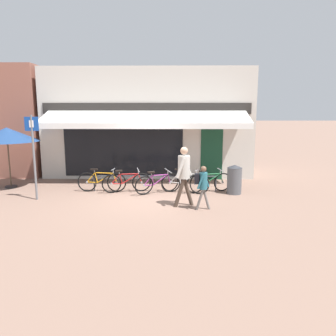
{
  "coord_description": "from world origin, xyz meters",
  "views": [
    {
      "loc": [
        0.83,
        -10.48,
        2.88
      ],
      "look_at": [
        0.7,
        -0.2,
        1.05
      ],
      "focal_mm": 35.0,
      "sensor_mm": 36.0,
      "label": 1
    }
  ],
  "objects_px": {
    "bicycle_red": "(127,182)",
    "bicycle_green": "(209,182)",
    "parking_sign": "(33,149)",
    "pedestrian_child": "(202,182)",
    "bicycle_purple": "(157,183)",
    "bicycle_silver": "(185,182)",
    "bicycle_orange": "(102,181)",
    "litter_bin": "(234,179)",
    "pedestrian_adult": "(184,170)",
    "cafe_parasol": "(7,135)"
  },
  "relations": [
    {
      "from": "bicycle_red",
      "to": "bicycle_green",
      "type": "xyz_separation_m",
      "value": [
        2.91,
        0.04,
        -0.0
      ]
    },
    {
      "from": "parking_sign",
      "to": "bicycle_green",
      "type": "bearing_deg",
      "value": 10.18
    },
    {
      "from": "pedestrian_child",
      "to": "bicycle_green",
      "type": "bearing_deg",
      "value": 86.96
    },
    {
      "from": "bicycle_purple",
      "to": "bicycle_red",
      "type": "bearing_deg",
      "value": 144.22
    },
    {
      "from": "parking_sign",
      "to": "bicycle_purple",
      "type": "bearing_deg",
      "value": 12.07
    },
    {
      "from": "bicycle_red",
      "to": "pedestrian_child",
      "type": "distance_m",
      "value": 3.21
    },
    {
      "from": "bicycle_purple",
      "to": "bicycle_silver",
      "type": "bearing_deg",
      "value": -20.29
    },
    {
      "from": "bicycle_orange",
      "to": "pedestrian_child",
      "type": "relative_size",
      "value": 1.35
    },
    {
      "from": "litter_bin",
      "to": "bicycle_red",
      "type": "bearing_deg",
      "value": 178.1
    },
    {
      "from": "bicycle_orange",
      "to": "pedestrian_child",
      "type": "xyz_separation_m",
      "value": [
        3.38,
        -2.09,
        0.45
      ]
    },
    {
      "from": "bicycle_red",
      "to": "pedestrian_adult",
      "type": "relative_size",
      "value": 0.94
    },
    {
      "from": "bicycle_red",
      "to": "litter_bin",
      "type": "xyz_separation_m",
      "value": [
        3.76,
        -0.12,
        0.14
      ]
    },
    {
      "from": "bicycle_red",
      "to": "parking_sign",
      "type": "height_order",
      "value": "parking_sign"
    },
    {
      "from": "bicycle_purple",
      "to": "cafe_parasol",
      "type": "height_order",
      "value": "cafe_parasol"
    },
    {
      "from": "parking_sign",
      "to": "pedestrian_child",
      "type": "bearing_deg",
      "value": -10.85
    },
    {
      "from": "bicycle_red",
      "to": "pedestrian_adult",
      "type": "height_order",
      "value": "pedestrian_adult"
    },
    {
      "from": "pedestrian_adult",
      "to": "cafe_parasol",
      "type": "bearing_deg",
      "value": 161.81
    },
    {
      "from": "pedestrian_adult",
      "to": "litter_bin",
      "type": "height_order",
      "value": "pedestrian_adult"
    },
    {
      "from": "parking_sign",
      "to": "cafe_parasol",
      "type": "relative_size",
      "value": 1.2
    },
    {
      "from": "bicycle_orange",
      "to": "pedestrian_adult",
      "type": "distance_m",
      "value": 3.42
    },
    {
      "from": "bicycle_silver",
      "to": "pedestrian_adult",
      "type": "relative_size",
      "value": 0.94
    },
    {
      "from": "litter_bin",
      "to": "cafe_parasol",
      "type": "height_order",
      "value": "cafe_parasol"
    },
    {
      "from": "pedestrian_adult",
      "to": "pedestrian_child",
      "type": "xyz_separation_m",
      "value": [
        0.52,
        -0.36,
        -0.28
      ]
    },
    {
      "from": "bicycle_red",
      "to": "bicycle_silver",
      "type": "distance_m",
      "value": 2.05
    },
    {
      "from": "bicycle_purple",
      "to": "bicycle_orange",
      "type": "bearing_deg",
      "value": 144.98
    },
    {
      "from": "bicycle_red",
      "to": "pedestrian_child",
      "type": "height_order",
      "value": "pedestrian_child"
    },
    {
      "from": "bicycle_red",
      "to": "bicycle_purple",
      "type": "height_order",
      "value": "same"
    },
    {
      "from": "bicycle_purple",
      "to": "parking_sign",
      "type": "distance_m",
      "value": 4.17
    },
    {
      "from": "bicycle_silver",
      "to": "litter_bin",
      "type": "distance_m",
      "value": 1.72
    },
    {
      "from": "pedestrian_child",
      "to": "cafe_parasol",
      "type": "height_order",
      "value": "cafe_parasol"
    },
    {
      "from": "parking_sign",
      "to": "bicycle_silver",
      "type": "bearing_deg",
      "value": 11.2
    },
    {
      "from": "bicycle_orange",
      "to": "parking_sign",
      "type": "bearing_deg",
      "value": -147.91
    },
    {
      "from": "bicycle_orange",
      "to": "cafe_parasol",
      "type": "bearing_deg",
      "value": 172.82
    },
    {
      "from": "bicycle_green",
      "to": "litter_bin",
      "type": "distance_m",
      "value": 0.89
    },
    {
      "from": "pedestrian_child",
      "to": "cafe_parasol",
      "type": "relative_size",
      "value": 0.57
    },
    {
      "from": "bicycle_green",
      "to": "litter_bin",
      "type": "relative_size",
      "value": 1.65
    },
    {
      "from": "bicycle_purple",
      "to": "litter_bin",
      "type": "relative_size",
      "value": 1.52
    },
    {
      "from": "bicycle_orange",
      "to": "pedestrian_adult",
      "type": "bearing_deg",
      "value": -28.66
    },
    {
      "from": "bicycle_silver",
      "to": "bicycle_green",
      "type": "xyz_separation_m",
      "value": [
        0.86,
        0.06,
        -0.01
      ]
    },
    {
      "from": "cafe_parasol",
      "to": "litter_bin",
      "type": "bearing_deg",
      "value": -5.74
    },
    {
      "from": "bicycle_green",
      "to": "parking_sign",
      "type": "xyz_separation_m",
      "value": [
        -5.7,
        -1.02,
        1.29
      ]
    },
    {
      "from": "bicycle_silver",
      "to": "pedestrian_child",
      "type": "bearing_deg",
      "value": -61.43
    },
    {
      "from": "bicycle_red",
      "to": "cafe_parasol",
      "type": "distance_m",
      "value": 4.79
    },
    {
      "from": "pedestrian_adult",
      "to": "parking_sign",
      "type": "xyz_separation_m",
      "value": [
        -4.75,
        0.65,
        0.55
      ]
    },
    {
      "from": "bicycle_purple",
      "to": "bicycle_green",
      "type": "xyz_separation_m",
      "value": [
        1.82,
        0.19,
        0.0
      ]
    },
    {
      "from": "pedestrian_adult",
      "to": "litter_bin",
      "type": "distance_m",
      "value": 2.43
    },
    {
      "from": "parking_sign",
      "to": "cafe_parasol",
      "type": "height_order",
      "value": "parking_sign"
    },
    {
      "from": "bicycle_orange",
      "to": "litter_bin",
      "type": "distance_m",
      "value": 4.67
    },
    {
      "from": "bicycle_purple",
      "to": "parking_sign",
      "type": "height_order",
      "value": "parking_sign"
    },
    {
      "from": "bicycle_silver",
      "to": "bicycle_green",
      "type": "relative_size",
      "value": 1.02
    }
  ]
}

